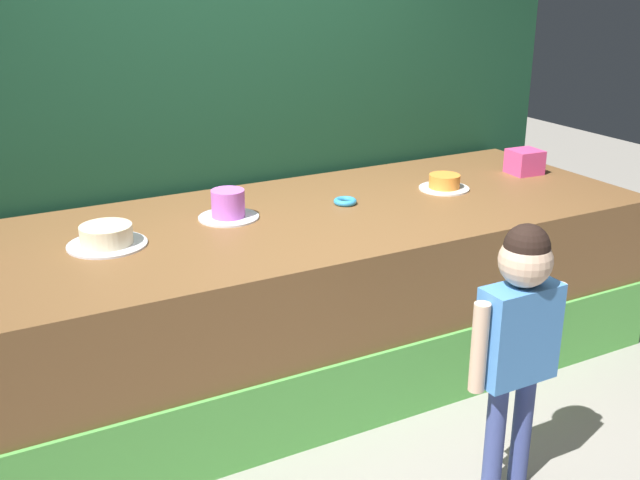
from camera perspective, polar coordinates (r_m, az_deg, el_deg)
name	(u,v)px	position (r m, az deg, el deg)	size (l,w,h in m)	color
ground_plane	(362,430)	(3.72, 3.16, -13.87)	(12.00, 12.00, 0.00)	gray
stage_platform	(298,295)	(4.02, -1.62, -4.13)	(3.70, 1.34, 0.87)	brown
curtain_backdrop	(235,98)	(4.42, -6.31, 10.42)	(4.34, 0.08, 2.69)	#19472D
child_figure	(519,325)	(3.09, 14.56, -6.11)	(0.45, 0.21, 1.16)	#3F4C8C
pink_box	(525,162)	(4.79, 14.94, 5.63)	(0.18, 0.17, 0.14)	#E6478B
donut	(345,201)	(4.05, 1.88, 2.89)	(0.12, 0.12, 0.03)	#3399D8
cake_center_left	(106,237)	(3.58, -15.56, 0.24)	(0.36, 0.36, 0.10)	silver
cake_center_right	(228,206)	(3.84, -6.83, 2.52)	(0.30, 0.30, 0.15)	silver
cake_far_right	(444,183)	(4.37, 9.21, 4.20)	(0.28, 0.28, 0.08)	white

